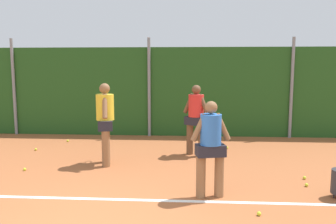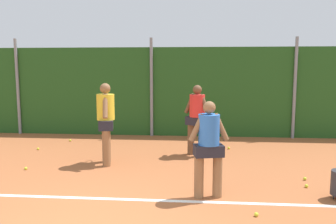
# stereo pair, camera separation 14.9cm
# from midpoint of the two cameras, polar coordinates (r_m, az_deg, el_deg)

# --- Properties ---
(ground_plane) EXTENTS (27.84, 27.84, 0.00)m
(ground_plane) POSITION_cam_midpoint_polar(r_m,az_deg,el_deg) (6.75, -8.69, -12.08)
(ground_plane) COLOR #A85B33
(hedge_fence_backdrop) EXTENTS (15.70, 0.25, 2.89)m
(hedge_fence_backdrop) POSITION_cam_midpoint_polar(r_m,az_deg,el_deg) (11.32, -3.42, 3.38)
(hedge_fence_backdrop) COLOR #23511E
(hedge_fence_backdrop) RESTS_ON ground_plane
(fence_post_left) EXTENTS (0.10, 0.10, 3.18)m
(fence_post_left) POSITION_cam_midpoint_polar(r_m,az_deg,el_deg) (12.54, -24.58, 3.79)
(fence_post_left) COLOR gray
(fence_post_left) RESTS_ON ground_plane
(fence_post_center) EXTENTS (0.10, 0.10, 3.18)m
(fence_post_center) POSITION_cam_midpoint_polar(r_m,az_deg,el_deg) (11.14, -3.54, 4.08)
(fence_post_center) COLOR gray
(fence_post_center) RESTS_ON ground_plane
(fence_post_right) EXTENTS (0.10, 0.10, 3.18)m
(fence_post_right) POSITION_cam_midpoint_polar(r_m,az_deg,el_deg) (11.49, 19.54, 3.76)
(fence_post_right) COLOR gray
(fence_post_right) RESTS_ON ground_plane
(court_baseline_paint) EXTENTS (11.47, 0.10, 0.01)m
(court_baseline_paint) POSITION_cam_midpoint_polar(r_m,az_deg,el_deg) (6.14, -10.06, -14.11)
(court_baseline_paint) COLOR white
(court_baseline_paint) RESTS_ON ground_plane
(player_foreground_near) EXTENTS (0.70, 0.39, 1.68)m
(player_foreground_near) POSITION_cam_midpoint_polar(r_m,az_deg,el_deg) (5.92, 6.37, -5.31)
(player_foreground_near) COLOR #8C603D
(player_foreground_near) RESTS_ON ground_plane
(player_midcourt) EXTENTS (0.44, 0.83, 1.89)m
(player_midcourt) POSITION_cam_midpoint_polar(r_m,az_deg,el_deg) (8.01, -10.92, -1.22)
(player_midcourt) COLOR #8C603D
(player_midcourt) RESTS_ON ground_plane
(player_backcourt_far) EXTENTS (0.67, 0.54, 1.80)m
(player_backcourt_far) POSITION_cam_midpoint_polar(r_m,az_deg,el_deg) (8.72, 4.20, -0.69)
(player_backcourt_far) COLOR brown
(player_backcourt_far) RESTS_ON ground_plane
(tennis_ball_0) EXTENTS (0.07, 0.07, 0.07)m
(tennis_ball_0) POSITION_cam_midpoint_polar(r_m,az_deg,el_deg) (5.60, 14.15, -16.08)
(tennis_ball_0) COLOR #CCDB33
(tennis_ball_0) RESTS_ON ground_plane
(tennis_ball_1) EXTENTS (0.07, 0.07, 0.07)m
(tennis_ball_1) POSITION_cam_midpoint_polar(r_m,az_deg,el_deg) (7.53, 21.23, -10.16)
(tennis_ball_1) COLOR #CCDB33
(tennis_ball_1) RESTS_ON ground_plane
(tennis_ball_2) EXTENTS (0.07, 0.07, 0.07)m
(tennis_ball_2) POSITION_cam_midpoint_polar(r_m,az_deg,el_deg) (10.87, -16.72, -4.60)
(tennis_ball_2) COLOR #CCDB33
(tennis_ball_2) RESTS_ON ground_plane
(tennis_ball_3) EXTENTS (0.07, 0.07, 0.07)m
(tennis_ball_3) POSITION_cam_midpoint_polar(r_m,az_deg,el_deg) (7.11, 21.50, -11.23)
(tennis_ball_3) COLOR #CCDB33
(tennis_ball_3) RESTS_ON ground_plane
(tennis_ball_4) EXTENTS (0.07, 0.07, 0.07)m
(tennis_ball_4) POSITION_cam_midpoint_polar(r_m,az_deg,el_deg) (10.04, -21.54, -5.81)
(tennis_ball_4) COLOR #CCDB33
(tennis_ball_4) RESTS_ON ground_plane
(tennis_ball_5) EXTENTS (0.07, 0.07, 0.07)m
(tennis_ball_5) POSITION_cam_midpoint_polar(r_m,az_deg,el_deg) (9.66, 9.37, -5.88)
(tennis_ball_5) COLOR #CCDB33
(tennis_ball_5) RESTS_ON ground_plane
(tennis_ball_6) EXTENTS (0.07, 0.07, 0.07)m
(tennis_ball_6) POSITION_cam_midpoint_polar(r_m,az_deg,el_deg) (8.24, -23.23, -8.75)
(tennis_ball_6) COLOR #CCDB33
(tennis_ball_6) RESTS_ON ground_plane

